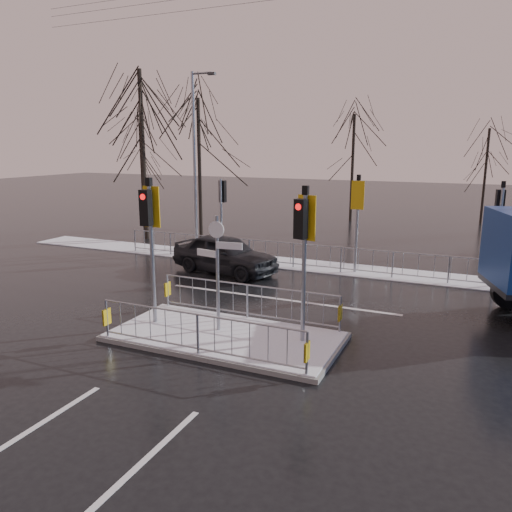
% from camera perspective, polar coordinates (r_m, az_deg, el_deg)
% --- Properties ---
extents(ground, '(120.00, 120.00, 0.00)m').
position_cam_1_polar(ground, '(13.31, -3.55, -9.44)').
color(ground, black).
rests_on(ground, ground).
extents(snow_verge, '(30.00, 2.00, 0.04)m').
position_cam_1_polar(snow_verge, '(20.94, 7.40, -1.22)').
color(snow_verge, white).
rests_on(snow_verge, ground).
extents(lane_markings, '(8.00, 11.38, 0.01)m').
position_cam_1_polar(lane_markings, '(13.04, -4.23, -9.92)').
color(lane_markings, silver).
rests_on(lane_markings, ground).
extents(traffic_island, '(6.00, 3.04, 4.15)m').
position_cam_1_polar(traffic_island, '(13.18, -3.59, -7.84)').
color(traffic_island, slate).
rests_on(traffic_island, ground).
extents(far_kerb_fixtures, '(18.00, 0.65, 3.83)m').
position_cam_1_polar(far_kerb_fixtures, '(20.17, 7.86, 1.14)').
color(far_kerb_fixtures, gray).
rests_on(far_kerb_fixtures, ground).
extents(car_far_lane, '(4.70, 2.61, 1.51)m').
position_cam_1_polar(car_far_lane, '(19.81, -3.58, 0.25)').
color(car_far_lane, black).
rests_on(car_far_lane, ground).
extents(tree_near_a, '(4.75, 4.75, 8.97)m').
position_cam_1_polar(tree_near_a, '(27.31, -12.93, 14.67)').
color(tree_near_a, black).
rests_on(tree_near_a, ground).
extents(tree_near_b, '(4.00, 4.00, 7.55)m').
position_cam_1_polar(tree_near_b, '(27.16, -6.54, 12.87)').
color(tree_near_b, black).
rests_on(tree_near_b, ground).
extents(tree_near_c, '(3.50, 3.50, 6.61)m').
position_cam_1_polar(tree_near_c, '(30.49, -12.99, 11.40)').
color(tree_near_c, black).
rests_on(tree_near_c, ground).
extents(tree_far_a, '(3.75, 3.75, 7.08)m').
position_cam_1_polar(tree_far_a, '(33.81, 11.05, 12.12)').
color(tree_far_a, black).
rests_on(tree_far_a, ground).
extents(tree_far_b, '(3.25, 3.25, 6.14)m').
position_cam_1_polar(tree_far_b, '(34.92, 24.87, 10.15)').
color(tree_far_b, black).
rests_on(tree_far_b, ground).
extents(street_lamp_left, '(1.25, 0.18, 8.20)m').
position_cam_1_polar(street_lamp_left, '(23.78, -6.91, 11.33)').
color(street_lamp_left, gray).
rests_on(street_lamp_left, ground).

